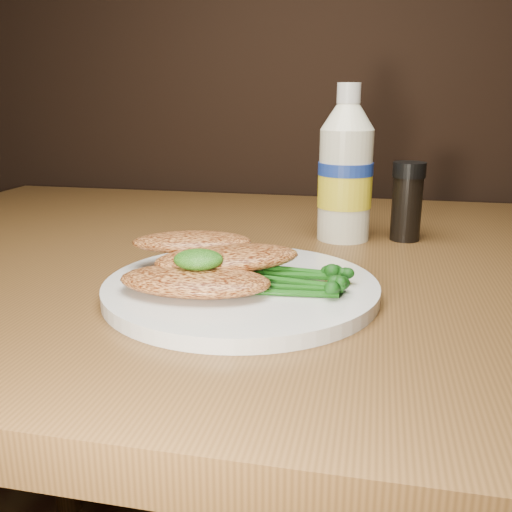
% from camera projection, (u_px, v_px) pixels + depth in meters
% --- Properties ---
extents(dining_table, '(1.20, 0.80, 0.75)m').
position_uv_depth(dining_table, '(270.00, 511.00, 0.79)').
color(dining_table, '#4D3217').
rests_on(dining_table, floor).
extents(plate, '(0.26, 0.26, 0.01)m').
position_uv_depth(plate, '(241.00, 288.00, 0.54)').
color(plate, silver).
rests_on(plate, dining_table).
extents(chicken_front, '(0.14, 0.08, 0.02)m').
position_uv_depth(chicken_front, '(195.00, 281.00, 0.50)').
color(chicken_front, '#C87D3F').
rests_on(chicken_front, plate).
extents(chicken_mid, '(0.16, 0.13, 0.02)m').
position_uv_depth(chicken_mid, '(228.00, 258.00, 0.54)').
color(chicken_mid, '#C87D3F').
rests_on(chicken_mid, plate).
extents(chicken_back, '(0.13, 0.09, 0.02)m').
position_uv_depth(chicken_back, '(192.00, 242.00, 0.58)').
color(chicken_back, '#C87D3F').
rests_on(chicken_back, plate).
extents(pesto_front, '(0.05, 0.05, 0.02)m').
position_uv_depth(pesto_front, '(198.00, 259.00, 0.51)').
color(pesto_front, '#0D3708').
rests_on(pesto_front, chicken_front).
extents(broccolini_bundle, '(0.15, 0.13, 0.02)m').
position_uv_depth(broccolini_bundle, '(288.00, 277.00, 0.52)').
color(broccolini_bundle, '#164F11').
rests_on(broccolini_bundle, plate).
extents(mayo_bottle, '(0.09, 0.09, 0.20)m').
position_uv_depth(mayo_bottle, '(346.00, 164.00, 0.72)').
color(mayo_bottle, '#F2EFCD').
rests_on(mayo_bottle, dining_table).
extents(pepper_grinder, '(0.05, 0.05, 0.10)m').
position_uv_depth(pepper_grinder, '(407.00, 202.00, 0.73)').
color(pepper_grinder, black).
rests_on(pepper_grinder, dining_table).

